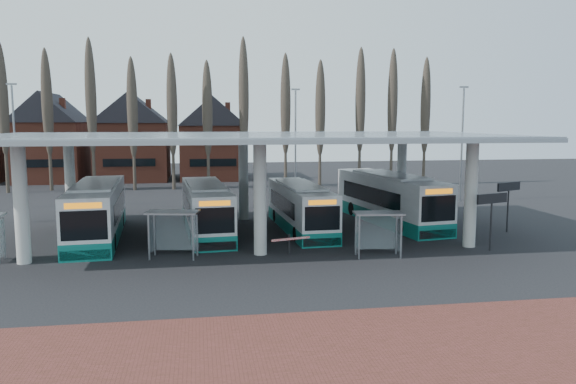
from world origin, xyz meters
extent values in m
plane|color=black|center=(0.00, 0.00, 0.00)|extent=(140.00, 140.00, 0.00)
cube|color=brown|center=(0.00, -12.00, 0.01)|extent=(70.00, 10.00, 0.03)
cylinder|color=beige|center=(-12.00, 2.50, 3.00)|extent=(0.70, 0.70, 6.00)
cylinder|color=beige|center=(-12.00, 13.50, 3.00)|extent=(0.70, 0.70, 6.00)
cylinder|color=beige|center=(0.00, 2.50, 3.00)|extent=(0.70, 0.70, 6.00)
cylinder|color=beige|center=(0.00, 13.50, 3.00)|extent=(0.70, 0.70, 6.00)
cylinder|color=beige|center=(12.00, 2.50, 3.00)|extent=(0.70, 0.70, 6.00)
cylinder|color=beige|center=(12.00, 13.50, 3.00)|extent=(0.70, 0.70, 6.00)
cube|color=gray|center=(0.00, 8.00, 6.25)|extent=(32.00, 16.00, 0.12)
cube|color=silver|center=(0.00, 8.00, 6.32)|extent=(31.50, 15.50, 0.04)
cone|color=#473D33|center=(-22.00, 33.00, 7.25)|extent=(0.36, 0.36, 14.50)
ellipsoid|color=#473D33|center=(-22.00, 33.00, 8.99)|extent=(1.10, 1.10, 11.02)
cone|color=#473D33|center=(-18.00, 33.00, 7.25)|extent=(0.36, 0.36, 14.50)
ellipsoid|color=#473D33|center=(-18.00, 33.00, 8.99)|extent=(1.10, 1.10, 11.02)
cone|color=#473D33|center=(-14.00, 33.00, 7.25)|extent=(0.36, 0.36, 14.50)
ellipsoid|color=#473D33|center=(-14.00, 33.00, 8.99)|extent=(1.10, 1.10, 11.02)
cone|color=#473D33|center=(-10.00, 33.00, 7.25)|extent=(0.36, 0.36, 14.50)
ellipsoid|color=#473D33|center=(-10.00, 33.00, 8.99)|extent=(1.10, 1.10, 11.02)
cone|color=#473D33|center=(-6.00, 33.00, 7.25)|extent=(0.36, 0.36, 14.50)
ellipsoid|color=#473D33|center=(-6.00, 33.00, 8.99)|extent=(1.10, 1.10, 11.02)
cone|color=#473D33|center=(-2.00, 33.00, 7.25)|extent=(0.36, 0.36, 14.50)
ellipsoid|color=#473D33|center=(-2.00, 33.00, 8.99)|extent=(1.10, 1.10, 11.02)
cone|color=#473D33|center=(2.00, 33.00, 7.25)|extent=(0.36, 0.36, 14.50)
ellipsoid|color=#473D33|center=(2.00, 33.00, 8.99)|extent=(1.10, 1.10, 11.02)
cone|color=#473D33|center=(6.00, 33.00, 7.25)|extent=(0.36, 0.36, 14.50)
ellipsoid|color=#473D33|center=(6.00, 33.00, 8.99)|extent=(1.10, 1.10, 11.02)
cone|color=#473D33|center=(10.00, 33.00, 7.25)|extent=(0.36, 0.36, 14.50)
ellipsoid|color=#473D33|center=(10.00, 33.00, 8.99)|extent=(1.10, 1.10, 11.02)
cone|color=#473D33|center=(14.00, 33.00, 7.25)|extent=(0.36, 0.36, 14.50)
ellipsoid|color=#473D33|center=(14.00, 33.00, 8.99)|extent=(1.10, 1.10, 11.02)
cone|color=#473D33|center=(18.00, 33.00, 7.25)|extent=(0.36, 0.36, 14.50)
ellipsoid|color=#473D33|center=(18.00, 33.00, 8.99)|extent=(1.10, 1.10, 11.02)
cone|color=#473D33|center=(22.00, 33.00, 7.25)|extent=(0.36, 0.36, 14.50)
ellipsoid|color=#473D33|center=(22.00, 33.00, 8.99)|extent=(1.10, 1.10, 11.02)
cube|color=brown|center=(-20.50, 44.00, 3.50)|extent=(8.00, 10.00, 7.00)
pyramid|color=black|center=(-20.50, 44.00, 10.50)|extent=(8.30, 10.30, 3.50)
cube|color=brown|center=(-11.00, 44.00, 3.50)|extent=(8.00, 10.00, 7.00)
pyramid|color=black|center=(-11.00, 44.00, 10.50)|extent=(8.30, 10.30, 3.50)
cube|color=brown|center=(-1.50, 44.00, 3.50)|extent=(8.00, 10.00, 7.00)
pyramid|color=black|center=(-1.50, 44.00, 10.50)|extent=(8.30, 10.30, 3.50)
cylinder|color=slate|center=(-18.00, 22.00, 5.00)|extent=(0.16, 0.16, 10.00)
cube|color=slate|center=(-18.00, 22.00, 10.10)|extent=(0.80, 0.15, 0.15)
cylinder|color=slate|center=(6.00, 26.00, 5.00)|extent=(0.16, 0.16, 10.00)
cube|color=slate|center=(6.00, 26.00, 10.10)|extent=(0.80, 0.15, 0.15)
cylinder|color=slate|center=(20.00, 20.00, 5.00)|extent=(0.16, 0.16, 10.00)
cube|color=slate|center=(20.00, 20.00, 10.10)|extent=(0.80, 0.15, 0.15)
cube|color=white|center=(-9.40, 8.36, 1.83)|extent=(3.40, 12.36, 2.85)
cube|color=#0E6E61|center=(-9.40, 8.36, 0.46)|extent=(3.42, 12.38, 0.92)
cube|color=white|center=(-9.40, 8.36, 3.31)|extent=(2.82, 7.47, 0.18)
cube|color=black|center=(-9.43, 8.87, 1.93)|extent=(3.21, 8.95, 1.12)
cube|color=black|center=(-9.00, 2.29, 1.88)|extent=(2.28, 0.21, 1.53)
cube|color=black|center=(-9.80, 14.43, 1.93)|extent=(2.20, 0.21, 1.22)
cube|color=orange|center=(-9.00, 2.29, 2.90)|extent=(1.82, 0.17, 0.31)
cube|color=black|center=(-9.00, 2.30, 0.36)|extent=(2.47, 0.24, 0.51)
cylinder|color=black|center=(-10.32, 4.42, 0.49)|extent=(0.35, 0.99, 0.98)
cylinder|color=black|center=(-7.97, 4.58, 0.49)|extent=(0.35, 0.99, 0.98)
cylinder|color=black|center=(-10.81, 11.84, 0.49)|extent=(0.35, 0.99, 0.98)
cylinder|color=black|center=(-8.46, 11.99, 0.49)|extent=(0.35, 0.99, 0.98)
cube|color=white|center=(-2.79, 9.03, 1.71)|extent=(3.24, 11.56, 2.66)
cube|color=#0E6E61|center=(-2.79, 9.03, 0.43)|extent=(3.26, 11.58, 0.86)
cube|color=white|center=(-2.79, 9.03, 3.09)|extent=(2.67, 6.99, 0.17)
cube|color=black|center=(-2.82, 9.51, 1.81)|extent=(3.05, 8.37, 1.05)
cube|color=black|center=(-2.38, 3.36, 1.76)|extent=(2.13, 0.21, 1.43)
cube|color=black|center=(-3.20, 14.71, 1.81)|extent=(2.06, 0.21, 1.14)
cube|color=orange|center=(-2.38, 3.36, 2.71)|extent=(1.70, 0.17, 0.29)
cube|color=black|center=(-2.38, 3.37, 0.33)|extent=(2.30, 0.24, 0.48)
cylinder|color=black|center=(-3.62, 5.35, 0.46)|extent=(0.33, 0.93, 0.91)
cylinder|color=black|center=(-1.43, 5.51, 0.46)|extent=(0.33, 0.93, 0.91)
cylinder|color=black|center=(-4.12, 12.27, 0.46)|extent=(0.33, 0.93, 0.91)
cylinder|color=black|center=(-1.93, 12.43, 0.46)|extent=(0.33, 0.93, 0.91)
cube|color=white|center=(3.37, 8.98, 1.64)|extent=(2.85, 11.06, 2.56)
cube|color=#0E6E61|center=(3.37, 8.98, 0.41)|extent=(2.87, 11.08, 0.82)
cube|color=white|center=(3.37, 8.98, 2.97)|extent=(2.41, 6.67, 0.16)
cube|color=black|center=(3.35, 9.44, 1.74)|extent=(2.74, 8.00, 1.00)
cube|color=black|center=(3.63, 3.53, 1.69)|extent=(2.05, 0.15, 1.37)
cube|color=black|center=(3.11, 14.44, 1.74)|extent=(1.98, 0.15, 1.10)
cube|color=orange|center=(3.63, 3.53, 2.60)|extent=(1.63, 0.12, 0.27)
cube|color=black|center=(3.63, 3.54, 0.32)|extent=(2.21, 0.18, 0.46)
cylinder|color=black|center=(2.49, 5.46, 0.44)|extent=(0.30, 0.89, 0.88)
cylinder|color=black|center=(4.59, 5.57, 0.44)|extent=(0.30, 0.89, 0.88)
cylinder|color=black|center=(2.16, 12.12, 0.44)|extent=(0.30, 0.89, 0.88)
cylinder|color=black|center=(4.27, 12.23, 0.44)|extent=(0.30, 0.89, 0.88)
cube|color=white|center=(10.06, 10.60, 1.87)|extent=(4.44, 12.71, 2.91)
cube|color=#0E6E61|center=(10.06, 10.60, 0.47)|extent=(4.46, 12.73, 0.93)
cube|color=white|center=(10.06, 10.60, 3.37)|extent=(3.45, 7.74, 0.19)
cube|color=black|center=(9.99, 11.11, 1.97)|extent=(3.97, 9.26, 1.14)
cube|color=black|center=(10.97, 4.46, 1.92)|extent=(2.31, 0.40, 1.56)
cube|color=black|center=(9.16, 16.74, 1.97)|extent=(2.23, 0.39, 1.25)
cube|color=orange|center=(10.97, 4.46, 2.96)|extent=(1.84, 0.32, 0.31)
cube|color=black|center=(10.97, 4.47, 0.36)|extent=(2.50, 0.45, 0.52)
cylinder|color=black|center=(9.45, 6.52, 0.50)|extent=(0.43, 1.03, 1.00)
cylinder|color=black|center=(11.82, 6.87, 0.50)|extent=(0.43, 1.03, 1.00)
cylinder|color=black|center=(8.35, 14.02, 0.50)|extent=(0.43, 1.03, 1.00)
cylinder|color=black|center=(10.72, 14.37, 0.50)|extent=(0.43, 1.03, 1.00)
cube|color=gray|center=(-13.27, 3.63, 1.17)|extent=(0.08, 0.08, 2.35)
cube|color=silver|center=(-13.19, 3.12, 1.22)|extent=(0.09, 1.03, 1.88)
cube|color=gray|center=(-5.80, 2.14, 1.19)|extent=(0.09, 0.09, 2.38)
cube|color=gray|center=(-3.56, 1.68, 1.19)|extent=(0.09, 0.09, 2.38)
cube|color=gray|center=(-5.59, 3.17, 1.19)|extent=(0.09, 0.09, 2.38)
cube|color=gray|center=(-3.35, 2.71, 1.19)|extent=(0.09, 0.09, 2.38)
cube|color=gray|center=(-4.57, 2.43, 2.43)|extent=(2.88, 1.84, 0.10)
cube|color=silver|center=(-4.46, 2.99, 1.24)|extent=(2.25, 0.49, 1.90)
cube|color=silver|center=(-5.74, 2.66, 1.24)|extent=(0.25, 1.03, 1.90)
cube|color=silver|center=(-3.41, 2.19, 1.24)|extent=(0.25, 1.03, 1.90)
cube|color=gray|center=(4.95, 0.62, 1.14)|extent=(0.08, 0.08, 2.29)
cube|color=gray|center=(7.13, 0.39, 1.14)|extent=(0.08, 0.08, 2.29)
cube|color=gray|center=(5.05, 1.62, 1.14)|extent=(0.08, 0.08, 2.29)
cube|color=gray|center=(7.23, 1.39, 1.14)|extent=(0.08, 0.08, 2.29)
cube|color=gray|center=(6.09, 1.01, 2.33)|extent=(2.68, 1.54, 0.09)
cube|color=silver|center=(6.15, 1.55, 1.19)|extent=(2.19, 0.27, 1.83)
cube|color=silver|center=(4.95, 1.13, 1.19)|extent=(0.14, 1.00, 1.83)
cube|color=silver|center=(7.23, 0.89, 1.19)|extent=(0.14, 1.00, 1.83)
cylinder|color=black|center=(12.65, 1.33, 1.56)|extent=(0.10, 0.10, 3.12)
cube|color=black|center=(12.65, 1.33, 2.93)|extent=(2.08, 0.76, 0.54)
cylinder|color=black|center=(16.41, 6.03, 1.59)|extent=(0.10, 0.10, 3.17)
cube|color=black|center=(16.41, 6.03, 2.97)|extent=(2.04, 0.99, 0.55)
cube|color=black|center=(1.53, 2.25, 0.55)|extent=(0.08, 0.08, 1.10)
cube|color=red|center=(1.53, 1.75, 0.95)|extent=(2.15, 0.70, 0.10)
camera|label=1|loc=(-3.21, -26.93, 7.14)|focal=35.00mm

